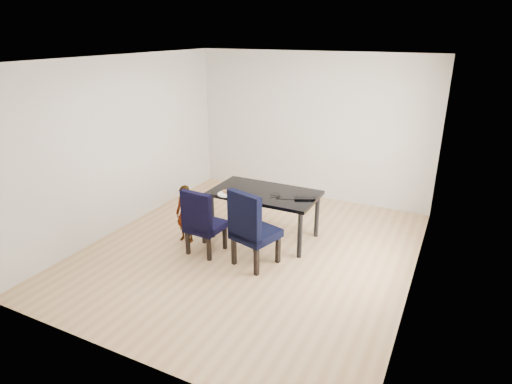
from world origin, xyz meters
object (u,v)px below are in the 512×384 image
at_px(chair_right, 256,227).
at_px(child, 186,214).
at_px(dining_table, 265,215).
at_px(chair_left, 206,221).
at_px(laptop, 305,197).
at_px(plate, 227,194).

bearing_deg(chair_right, child, -170.31).
xyz_separation_m(dining_table, chair_left, (-0.55, -0.81, 0.12)).
bearing_deg(laptop, chair_right, 39.31).
xyz_separation_m(child, plate, (0.55, 0.30, 0.31)).
distance_m(child, laptop, 1.81).
height_order(dining_table, chair_right, chair_right).
bearing_deg(plate, child, -151.44).
xyz_separation_m(chair_right, child, (-1.26, 0.14, -0.11)).
bearing_deg(laptop, plate, -6.39).
relative_size(chair_left, plate, 3.59).
bearing_deg(chair_right, laptop, 81.07).
bearing_deg(dining_table, plate, -142.76).
height_order(chair_left, chair_right, chair_right).
height_order(chair_right, plate, chair_right).
xyz_separation_m(child, laptop, (1.64, 0.68, 0.32)).
relative_size(chair_left, laptop, 3.19).
xyz_separation_m(chair_right, laptop, (0.39, 0.82, 0.21)).
xyz_separation_m(chair_left, chair_right, (0.80, 0.01, 0.06)).
xyz_separation_m(dining_table, laptop, (0.63, 0.03, 0.39)).
relative_size(chair_right, laptop, 3.57).
relative_size(dining_table, plate, 5.82).
height_order(child, plate, child).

